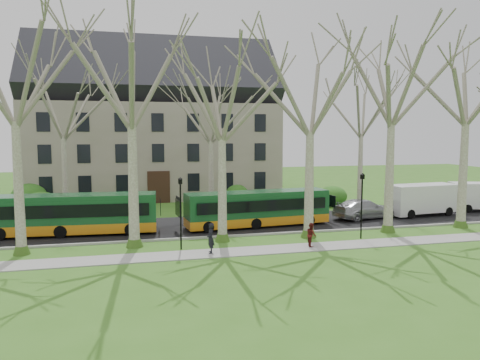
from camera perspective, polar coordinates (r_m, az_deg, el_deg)
name	(u,v)px	position (r m, az deg, el deg)	size (l,w,h in m)	color
ground	(271,240)	(31.07, 3.74, -7.33)	(120.00, 120.00, 0.00)	#3B6F1F
sidewalk	(283,249)	(28.76, 5.26, -8.37)	(70.00, 2.00, 0.06)	gray
road	(249,224)	(36.23, 1.11, -5.35)	(80.00, 8.00, 0.06)	black
curb	(264,234)	(32.45, 2.94, -6.62)	(80.00, 0.25, 0.14)	#A5A39E
building	(154,123)	(52.93, -10.46, 6.87)	(26.50, 12.20, 16.00)	gray
tree_row_verge	(270,133)	(30.53, 3.66, 5.70)	(49.00, 7.00, 14.00)	gray
tree_row_far	(218,144)	(40.60, -2.70, 4.35)	(33.00, 7.00, 12.00)	gray
lamp_row	(276,204)	(29.64, 4.36, -2.91)	(36.22, 0.22, 4.30)	black
hedges	(177,198)	(43.49, -7.75, -2.20)	(30.60, 8.60, 2.00)	#195117
bus_lead	(72,214)	(34.18, -19.82, -3.91)	(11.41, 2.38, 2.85)	#154924
bus_follow	(258,208)	(34.99, 2.18, -3.46)	(10.83, 2.26, 2.71)	#154924
sedan	(364,209)	(39.38, 14.86, -3.43)	(2.21, 5.43, 1.58)	#AFAFB4
van_a	(422,200)	(42.33, 21.31, -2.28)	(6.00, 2.18, 2.62)	silver
pedestrian_a	(211,238)	(27.46, -3.60, -7.09)	(0.64, 0.42, 1.76)	black
pedestrian_b	(311,235)	(29.33, 8.70, -6.59)	(0.71, 0.56, 1.47)	#531513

